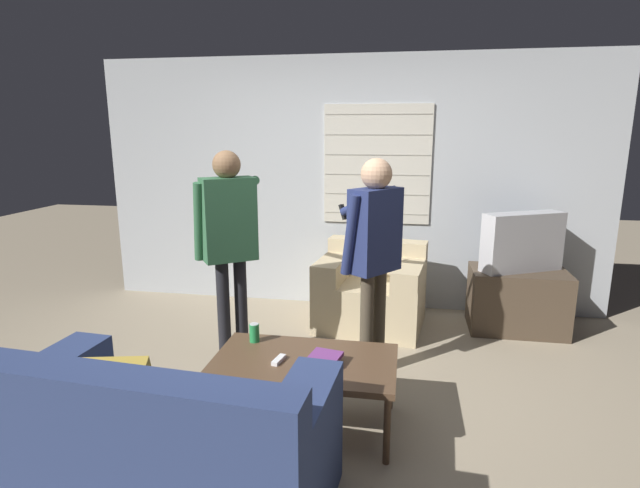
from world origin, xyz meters
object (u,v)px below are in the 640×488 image
(person_left_standing, at_px, (229,232))
(coffee_table, at_px, (304,365))
(tv, at_px, (522,242))
(person_right_standing, at_px, (374,241))
(couch_blue, at_px, (159,448))
(soda_can, at_px, (254,333))
(book_stack, at_px, (326,359))
(armchair_beige, at_px, (371,292))
(spare_remote, at_px, (279,360))

(person_left_standing, bearing_deg, coffee_table, -82.40)
(tv, bearing_deg, person_right_standing, 13.34)
(couch_blue, xyz_separation_m, soda_can, (0.16, 1.03, 0.18))
(tv, relative_size, person_right_standing, 0.47)
(book_stack, bearing_deg, tv, 51.87)
(armchair_beige, height_order, tv, tv)
(couch_blue, bearing_deg, tv, 55.14)
(soda_can, bearing_deg, tv, 39.49)
(soda_can, xyz_separation_m, spare_remote, (0.23, -0.26, -0.05))
(person_right_standing, bearing_deg, person_left_standing, 126.21)
(couch_blue, xyz_separation_m, armchair_beige, (0.84, 2.56, -0.00))
(coffee_table, bearing_deg, armchair_beige, 80.55)
(person_left_standing, relative_size, soda_can, 13.34)
(tv, height_order, spare_remote, tv)
(coffee_table, bearing_deg, tv, 48.83)
(person_right_standing, bearing_deg, armchair_beige, 40.97)
(armchair_beige, xyz_separation_m, book_stack, (-0.15, -1.78, 0.15))
(spare_remote, bearing_deg, armchair_beige, 87.57)
(spare_remote, bearing_deg, person_left_standing, 136.45)
(person_right_standing, distance_m, book_stack, 1.01)
(armchair_beige, relative_size, person_left_standing, 0.62)
(spare_remote, bearing_deg, coffee_table, 32.32)
(armchair_beige, bearing_deg, person_left_standing, 49.60)
(person_left_standing, xyz_separation_m, person_right_standing, (1.11, -0.01, -0.03))
(armchair_beige, distance_m, person_left_standing, 1.59)
(tv, height_order, person_right_standing, person_right_standing)
(tv, bearing_deg, person_left_standing, -2.88)
(coffee_table, bearing_deg, couch_blue, -123.61)
(person_left_standing, bearing_deg, couch_blue, -118.45)
(armchair_beige, xyz_separation_m, person_right_standing, (0.07, -0.96, 0.71))
(tv, xyz_separation_m, soda_can, (-2.01, -1.66, -0.33))
(couch_blue, distance_m, spare_remote, 0.87)
(armchair_beige, bearing_deg, spare_remote, 83.67)
(coffee_table, relative_size, person_left_standing, 0.67)
(person_right_standing, bearing_deg, book_stack, -157.99)
(book_stack, bearing_deg, coffee_table, 166.79)
(coffee_table, distance_m, soda_can, 0.44)
(book_stack, distance_m, spare_remote, 0.29)
(armchair_beige, bearing_deg, tv, -167.58)
(coffee_table, relative_size, spare_remote, 8.34)
(armchair_beige, distance_m, tv, 1.44)
(book_stack, xyz_separation_m, spare_remote, (-0.29, -0.02, -0.02))
(tv, distance_m, soda_can, 2.62)
(couch_blue, xyz_separation_m, person_left_standing, (-0.21, 1.62, 0.73))
(tv, xyz_separation_m, person_left_standing, (-2.38, -1.06, 0.23))
(tv, bearing_deg, coffee_table, 21.85)
(soda_can, distance_m, spare_remote, 0.35)
(tv, xyz_separation_m, person_right_standing, (-1.27, -1.08, 0.20))
(tv, distance_m, book_stack, 2.43)
(tv, height_order, soda_can, tv)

